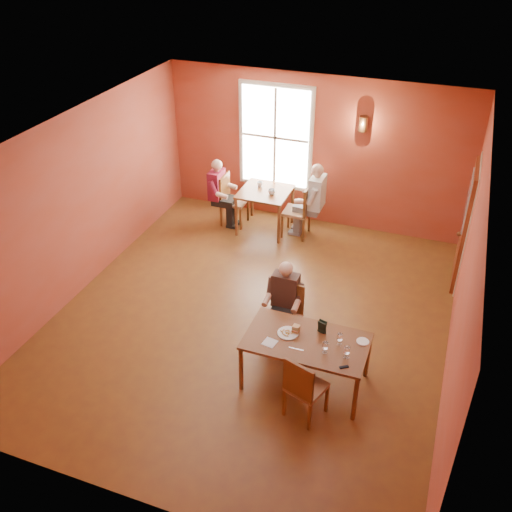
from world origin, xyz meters
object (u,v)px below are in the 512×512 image
(second_table, at_px, (265,210))
(chair_diner_maroon, at_px, (235,200))
(main_table, at_px, (305,362))
(chair_diner_main, at_px, (285,319))
(chair_empty, at_px, (307,386))
(diner_main, at_px, (285,313))
(chair_diner_white, at_px, (296,210))
(diner_maroon, at_px, (233,194))
(diner_white, at_px, (298,202))

(second_table, bearing_deg, chair_diner_maroon, 180.00)
(main_table, bearing_deg, chair_diner_main, 127.57)
(chair_diner_main, xyz_separation_m, chair_diner_maroon, (-2.11, 3.22, 0.03))
(main_table, height_order, chair_diner_maroon, chair_diner_maroon)
(chair_diner_main, xyz_separation_m, chair_empty, (0.67, -1.18, -0.00))
(diner_main, bearing_deg, chair_diner_white, -76.02)
(main_table, distance_m, diner_main, 0.83)
(diner_maroon, bearing_deg, diner_white, 90.00)
(main_table, xyz_separation_m, chair_empty, (0.17, -0.53, 0.11))
(diner_main, height_order, diner_white, diner_white)
(diner_white, bearing_deg, diner_maroon, 90.00)
(diner_main, distance_m, second_table, 3.57)
(chair_diner_white, bearing_deg, diner_main, -166.02)
(chair_diner_maroon, bearing_deg, diner_maroon, -90.00)
(chair_empty, distance_m, chair_diner_white, 4.65)
(chair_empty, distance_m, chair_diner_maroon, 5.21)
(chair_empty, distance_m, diner_maroon, 5.22)
(main_table, relative_size, diner_main, 1.29)
(chair_empty, relative_size, diner_maroon, 0.73)
(second_table, xyz_separation_m, diner_white, (0.68, 0.00, 0.31))
(second_table, relative_size, chair_diner_white, 0.89)
(second_table, distance_m, chair_diner_white, 0.66)
(diner_main, relative_size, chair_diner_maroon, 1.20)
(chair_diner_main, distance_m, chair_diner_white, 3.32)
(diner_white, bearing_deg, chair_diner_main, -166.40)
(chair_diner_white, relative_size, diner_maroon, 0.80)
(diner_main, relative_size, diner_white, 0.86)
(diner_white, bearing_deg, second_table, 90.00)
(chair_empty, xyz_separation_m, diner_white, (-1.44, 4.40, 0.24))
(second_table, height_order, diner_maroon, diner_maroon)
(second_table, xyz_separation_m, chair_diner_maroon, (-0.65, 0.00, 0.10))
(chair_diner_maroon, bearing_deg, chair_diner_main, 33.22)
(diner_maroon, bearing_deg, diner_main, 33.34)
(chair_diner_white, height_order, chair_diner_maroon, chair_diner_white)
(chair_diner_main, relative_size, diner_maroon, 0.74)
(main_table, xyz_separation_m, diner_main, (-0.50, 0.62, 0.25))
(chair_diner_maroon, distance_m, diner_maroon, 0.15)
(chair_diner_main, relative_size, chair_empty, 1.01)
(chair_empty, bearing_deg, diner_white, 126.70)
(second_table, distance_m, diner_white, 0.75)
(chair_empty, bearing_deg, chair_diner_white, 127.05)
(diner_white, height_order, diner_maroon, diner_white)
(chair_diner_main, relative_size, diner_white, 0.68)
(diner_main, xyz_separation_m, chair_empty, (0.67, -1.15, -0.14))
(chair_empty, relative_size, diner_white, 0.67)
(diner_maroon, bearing_deg, main_table, 34.29)
(chair_empty, relative_size, chair_diner_white, 0.91)
(main_table, relative_size, chair_empty, 1.66)
(second_table, bearing_deg, chair_diner_white, 0.00)
(chair_empty, distance_m, second_table, 4.89)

